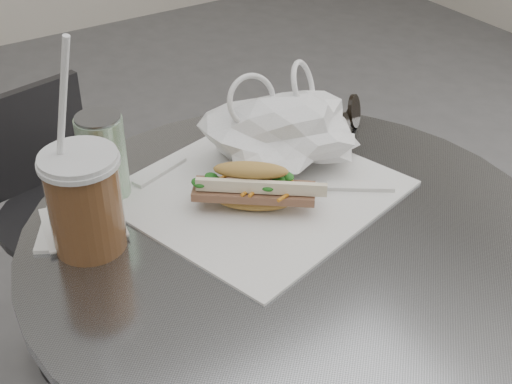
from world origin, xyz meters
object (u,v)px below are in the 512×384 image
cafe_table (287,367)px  iced_coffee (84,200)px  drink_can (103,157)px  sunglasses (347,123)px  banh_mi (253,187)px  chair_far (77,249)px

cafe_table → iced_coffee: 0.44m
iced_coffee → drink_can: (0.07, 0.10, -0.01)m
cafe_table → drink_can: size_ratio=5.70×
cafe_table → sunglasses: sunglasses is taller
iced_coffee → cafe_table: bearing=-26.8°
banh_mi → chair_far: bearing=137.2°
cafe_table → drink_can: bearing=128.2°
iced_coffee → banh_mi: bearing=-11.7°
chair_far → drink_can: size_ratio=5.02×
chair_far → banh_mi: 0.78m
iced_coffee → drink_can: bearing=56.5°
banh_mi → sunglasses: 0.28m
iced_coffee → sunglasses: (0.49, 0.05, -0.05)m
cafe_table → chair_far: (-0.12, 0.69, -0.17)m
drink_can → chair_far: bearing=82.2°
sunglasses → iced_coffee: bearing=149.6°
cafe_table → iced_coffee: size_ratio=2.47×
iced_coffee → drink_can: iced_coffee is taller
banh_mi → drink_can: bearing=175.3°
sunglasses → drink_can: 0.43m
iced_coffee → sunglasses: bearing=6.1°
cafe_table → drink_can: (-0.18, 0.23, 0.34)m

